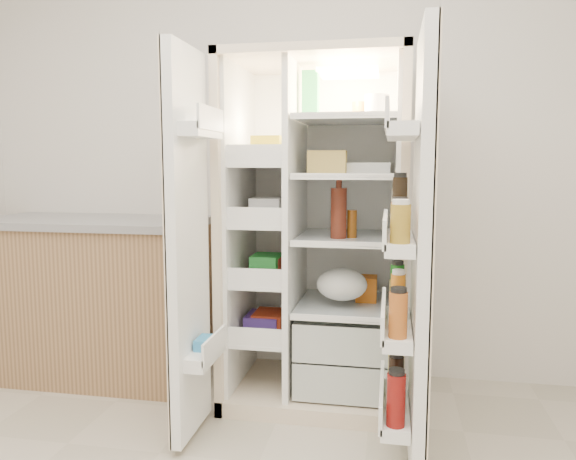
# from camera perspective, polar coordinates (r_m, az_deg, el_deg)

# --- Properties ---
(wall_back) EXTENTS (4.00, 0.02, 2.70)m
(wall_back) POSITION_cam_1_polar(r_m,az_deg,el_deg) (3.26, 1.42, 8.55)
(wall_back) COLOR silver
(wall_back) RESTS_ON floor
(refrigerator) EXTENTS (0.92, 0.70, 1.80)m
(refrigerator) POSITION_cam_1_polar(r_m,az_deg,el_deg) (2.94, 3.46, -3.16)
(refrigerator) COLOR beige
(refrigerator) RESTS_ON floor
(freezer_door) EXTENTS (0.15, 0.40, 1.72)m
(freezer_door) POSITION_cam_1_polar(r_m,az_deg,el_deg) (2.46, -10.34, -1.76)
(freezer_door) COLOR white
(freezer_door) RESTS_ON floor
(fridge_door) EXTENTS (0.17, 0.58, 1.72)m
(fridge_door) POSITION_cam_1_polar(r_m,az_deg,el_deg) (2.21, 13.24, -3.47)
(fridge_door) COLOR white
(fridge_door) RESTS_ON floor
(kitchen_counter) EXTENTS (1.30, 0.69, 0.94)m
(kitchen_counter) POSITION_cam_1_polar(r_m,az_deg,el_deg) (3.47, -19.25, -6.54)
(kitchen_counter) COLOR #9B754D
(kitchen_counter) RESTS_ON floor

